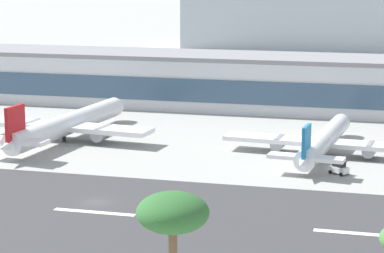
{
  "coord_description": "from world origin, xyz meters",
  "views": [
    {
      "loc": [
        43.03,
        -108.28,
        34.37
      ],
      "look_at": [
        4.2,
        38.74,
        4.13
      ],
      "focal_mm": 77.06,
      "sensor_mm": 36.0,
      "label": 1
    }
  ],
  "objects": [
    {
      "name": "terminal_building",
      "position": [
        2.93,
        84.32,
        6.45
      ],
      "size": [
        160.79,
        20.66,
        12.89
      ],
      "color": "silver",
      "rests_on": "ground_plane"
    },
    {
      "name": "airliner_red_tail_gate_0",
      "position": [
        -21.46,
        38.03,
        3.15
      ],
      "size": [
        35.63,
        47.24,
        9.87
      ],
      "rotation": [
        0.0,
        0.0,
        1.47
      ],
      "color": "white",
      "rests_on": "ground_plane"
    },
    {
      "name": "service_baggage_tug_1",
      "position": [
        32.81,
        25.81,
        1.05
      ],
      "size": [
        3.54,
        3.16,
        2.2
      ],
      "rotation": [
        0.0,
        0.0,
        5.68
      ],
      "color": "white",
      "rests_on": "ground_plane"
    },
    {
      "name": "ground_plane",
      "position": [
        0.0,
        0.0,
        0.0
      ],
      "size": [
        1400.0,
        1400.0,
        0.0
      ],
      "primitive_type": "plane",
      "color": "#9E9E99"
    },
    {
      "name": "runway_strip",
      "position": [
        0.0,
        -4.64,
        0.04
      ],
      "size": [
        800.0,
        38.35,
        0.08
      ],
      "primitive_type": "cube",
      "color": "#38383A",
      "rests_on": "ground_plane"
    },
    {
      "name": "palm_tree_3",
      "position": [
        25.16,
        -46.73,
        14.07
      ],
      "size": [
        5.99,
        5.99,
        16.16
      ],
      "color": "brown",
      "rests_on": "ground_plane"
    },
    {
      "name": "airliner_blue_tail_gate_1",
      "position": [
        28.87,
        37.94,
        2.69
      ],
      "size": [
        37.26,
        40.43,
        8.44
      ],
      "rotation": [
        0.0,
        0.0,
        1.49
      ],
      "color": "silver",
      "rests_on": "ground_plane"
    },
    {
      "name": "runway_centreline_dash_5",
      "position": [
        38.12,
        -4.64,
        0.09
      ],
      "size": [
        12.0,
        1.2,
        0.01
      ],
      "primitive_type": "cube",
      "color": "white",
      "rests_on": "runway_strip"
    },
    {
      "name": "runway_centreline_dash_4",
      "position": [
        1.48,
        -4.64,
        0.09
      ],
      "size": [
        12.0,
        1.2,
        0.01
      ],
      "primitive_type": "cube",
      "color": "white",
      "rests_on": "runway_strip"
    }
  ]
}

